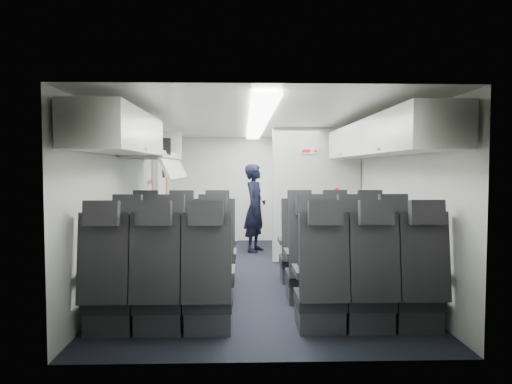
{
  "coord_description": "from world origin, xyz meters",
  "views": [
    {
      "loc": [
        -0.2,
        -6.47,
        1.51
      ],
      "look_at": [
        0.0,
        0.4,
        1.15
      ],
      "focal_mm": 32.0,
      "sensor_mm": 36.0,
      "label": 1
    }
  ],
  "objects": [
    {
      "name": "overhead_bin_right_front",
      "position": [
        1.4,
        -0.25,
        1.86
      ],
      "size": [
        0.53,
        1.7,
        0.4
      ],
      "color": "white",
      "rests_on": "cabin_shell"
    },
    {
      "name": "overhead_bin_left_front_open",
      "position": [
        -1.44,
        -0.25,
        1.74
      ],
      "size": [
        0.64,
        1.7,
        0.72
      ],
      "color": "#9E9E93",
      "rests_on": "cabin_shell"
    },
    {
      "name": "seat_row_rear",
      "position": [
        -0.0,
        -2.33,
        0.4
      ],
      "size": [
        3.33,
        0.56,
        1.24
      ],
      "color": "black",
      "rests_on": "cabin_shell"
    },
    {
      "name": "carry_on_bag",
      "position": [
        -1.38,
        -0.33,
        1.79
      ],
      "size": [
        0.47,
        0.4,
        0.24
      ],
      "primitive_type": "cube",
      "rotation": [
        0.0,
        0.0,
        0.33
      ],
      "color": "black",
      "rests_on": "overhead_bin_left_front_open"
    },
    {
      "name": "bulkhead_partition",
      "position": [
        0.98,
        0.8,
        1.08
      ],
      "size": [
        1.4,
        0.15,
        2.13
      ],
      "color": "silver",
      "rests_on": "cabin_shell"
    },
    {
      "name": "galley_unit",
      "position": [
        0.95,
        2.72,
        0.95
      ],
      "size": [
        0.85,
        0.52,
        1.9
      ],
      "color": "#939399",
      "rests_on": "cabin_shell"
    },
    {
      "name": "flight_attendant",
      "position": [
        0.02,
        1.74,
        0.79
      ],
      "size": [
        0.56,
        0.67,
        1.59
      ],
      "primitive_type": "imported",
      "rotation": [
        0.0,
        0.0,
        1.22
      ],
      "color": "black",
      "rests_on": "ground"
    },
    {
      "name": "cabin_shell",
      "position": [
        0.0,
        0.0,
        1.12
      ],
      "size": [
        3.41,
        6.01,
        2.16
      ],
      "color": "black",
      "rests_on": "ground"
    },
    {
      "name": "overhead_bin_right_rear",
      "position": [
        1.4,
        -2.0,
        1.86
      ],
      "size": [
        0.53,
        1.8,
        0.4
      ],
      "color": "white",
      "rests_on": "cabin_shell"
    },
    {
      "name": "overhead_bin_left_rear",
      "position": [
        -1.4,
        -2.0,
        1.86
      ],
      "size": [
        0.53,
        1.8,
        0.4
      ],
      "color": "white",
      "rests_on": "cabin_shell"
    },
    {
      "name": "seat_row_mid",
      "position": [
        -0.0,
        -1.43,
        0.4
      ],
      "size": [
        3.33,
        0.56,
        1.24
      ],
      "color": "black",
      "rests_on": "cabin_shell"
    },
    {
      "name": "boarding_door",
      "position": [
        -1.64,
        1.55,
        0.95
      ],
      "size": [
        0.12,
        1.27,
        1.86
      ],
      "color": "silver",
      "rests_on": "cabin_shell"
    },
    {
      "name": "papers",
      "position": [
        0.21,
        1.69,
        1.03
      ],
      "size": [
        0.2,
        0.14,
        0.16
      ],
      "primitive_type": "cube",
      "rotation": [
        0.0,
        0.0,
        0.58
      ],
      "color": "white",
      "rests_on": "flight_attendant"
    },
    {
      "name": "seat_row_front",
      "position": [
        -0.0,
        -0.53,
        0.4
      ],
      "size": [
        3.33,
        0.56,
        1.24
      ],
      "color": "black",
      "rests_on": "cabin_shell"
    }
  ]
}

